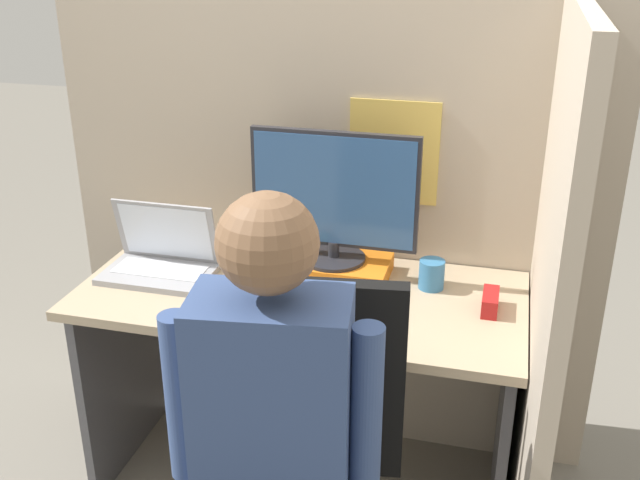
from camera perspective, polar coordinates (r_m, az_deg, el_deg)
name	(u,v)px	position (r m, az deg, el deg)	size (l,w,h in m)	color
cubicle_panel_back	(328,227)	(2.58, 0.58, 1.00)	(1.87, 0.05, 1.64)	tan
cubicle_panel_right	(541,306)	(2.16, 16.48, -4.85)	(0.04, 1.26, 1.64)	tan
desk	(301,344)	(2.41, -1.48, -7.91)	(1.37, 0.63, 0.74)	tan
paper_box	(333,267)	(2.41, 1.03, -2.07)	(0.36, 0.21, 0.05)	orange
monitor	(334,196)	(2.32, 1.09, 3.35)	(0.53, 0.20, 0.42)	#232328
laptop	(161,261)	(2.46, -12.05, -1.56)	(0.35, 0.22, 0.23)	#99999E
mouse	(229,283)	(2.35, -6.93, -3.24)	(0.07, 0.05, 0.04)	gray
stapler	(490,302)	(2.25, 12.84, -4.63)	(0.05, 0.12, 0.06)	#A31919
carrot_toy	(276,312)	(2.15, -3.34, -5.49)	(0.05, 0.16, 0.05)	orange
person	(262,441)	(1.67, -4.41, -15.06)	(0.48, 0.45, 1.32)	black
coffee_mug	(432,274)	(2.34, 8.50, -2.60)	(0.08, 0.08, 0.09)	teal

